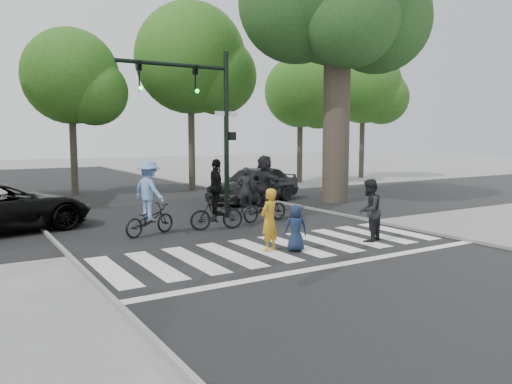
{
  "coord_description": "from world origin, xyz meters",
  "views": [
    {
      "loc": [
        -7.42,
        -9.9,
        3.0
      ],
      "look_at": [
        0.5,
        3.0,
        1.3
      ],
      "focal_mm": 35.0,
      "sensor_mm": 36.0,
      "label": 1
    }
  ],
  "objects_px": {
    "pedestrian_child": "(296,228)",
    "pedestrian_adult": "(369,210)",
    "pedestrian_woman": "(269,220)",
    "cyclist_right": "(265,192)",
    "car_grey": "(254,184)",
    "traffic_signal": "(205,110)",
    "cyclist_mid": "(217,201)",
    "cyclist_left": "(149,203)"
  },
  "relations": [
    {
      "from": "pedestrian_child",
      "to": "pedestrian_adult",
      "type": "xyz_separation_m",
      "value": [
        2.53,
        -0.07,
        0.28
      ]
    },
    {
      "from": "pedestrian_woman",
      "to": "cyclist_right",
      "type": "height_order",
      "value": "cyclist_right"
    },
    {
      "from": "car_grey",
      "to": "cyclist_right",
      "type": "bearing_deg",
      "value": -45.06
    },
    {
      "from": "pedestrian_child",
      "to": "pedestrian_adult",
      "type": "distance_m",
      "value": 2.54
    },
    {
      "from": "pedestrian_woman",
      "to": "pedestrian_child",
      "type": "bearing_deg",
      "value": 122.24
    },
    {
      "from": "traffic_signal",
      "to": "cyclist_mid",
      "type": "bearing_deg",
      "value": -106.37
    },
    {
      "from": "pedestrian_child",
      "to": "cyclist_left",
      "type": "xyz_separation_m",
      "value": [
        -2.52,
        4.05,
        0.37
      ]
    },
    {
      "from": "cyclist_mid",
      "to": "pedestrian_woman",
      "type": "bearing_deg",
      "value": -93.32
    },
    {
      "from": "traffic_signal",
      "to": "pedestrian_adult",
      "type": "relative_size",
      "value": 3.35
    },
    {
      "from": "pedestrian_woman",
      "to": "pedestrian_child",
      "type": "xyz_separation_m",
      "value": [
        0.57,
        -0.39,
        -0.21
      ]
    },
    {
      "from": "pedestrian_woman",
      "to": "pedestrian_adult",
      "type": "distance_m",
      "value": 3.13
    },
    {
      "from": "car_grey",
      "to": "pedestrian_woman",
      "type": "bearing_deg",
      "value": -47.03
    },
    {
      "from": "cyclist_mid",
      "to": "cyclist_right",
      "type": "xyz_separation_m",
      "value": [
        2.18,
        0.55,
        0.11
      ]
    },
    {
      "from": "pedestrian_adult",
      "to": "car_grey",
      "type": "bearing_deg",
      "value": -123.95
    },
    {
      "from": "pedestrian_adult",
      "to": "cyclist_right",
      "type": "bearing_deg",
      "value": -104.49
    },
    {
      "from": "cyclist_left",
      "to": "cyclist_mid",
      "type": "height_order",
      "value": "cyclist_mid"
    },
    {
      "from": "pedestrian_woman",
      "to": "cyclist_right",
      "type": "xyz_separation_m",
      "value": [
        2.38,
        3.94,
        0.22
      ]
    },
    {
      "from": "pedestrian_child",
      "to": "car_grey",
      "type": "xyz_separation_m",
      "value": [
        4.15,
        8.94,
        0.22
      ]
    },
    {
      "from": "cyclist_right",
      "to": "cyclist_left",
      "type": "bearing_deg",
      "value": -176.22
    },
    {
      "from": "pedestrian_woman",
      "to": "pedestrian_adult",
      "type": "xyz_separation_m",
      "value": [
        3.1,
        -0.46,
        0.07
      ]
    },
    {
      "from": "cyclist_mid",
      "to": "pedestrian_adult",
      "type": "bearing_deg",
      "value": -53.07
    },
    {
      "from": "pedestrian_woman",
      "to": "cyclist_left",
      "type": "bearing_deg",
      "value": -85.24
    },
    {
      "from": "pedestrian_child",
      "to": "cyclist_right",
      "type": "distance_m",
      "value": 4.72
    },
    {
      "from": "traffic_signal",
      "to": "pedestrian_adult",
      "type": "xyz_separation_m",
      "value": [
        2.33,
        -5.81,
        -3.0
      ]
    },
    {
      "from": "cyclist_left",
      "to": "cyclist_right",
      "type": "distance_m",
      "value": 4.33
    },
    {
      "from": "pedestrian_woman",
      "to": "cyclist_mid",
      "type": "xyz_separation_m",
      "value": [
        0.2,
        3.39,
        0.11
      ]
    },
    {
      "from": "pedestrian_woman",
      "to": "cyclist_left",
      "type": "height_order",
      "value": "cyclist_left"
    },
    {
      "from": "traffic_signal",
      "to": "pedestrian_adult",
      "type": "height_order",
      "value": "traffic_signal"
    },
    {
      "from": "pedestrian_woman",
      "to": "pedestrian_child",
      "type": "relative_size",
      "value": 1.35
    },
    {
      "from": "pedestrian_woman",
      "to": "cyclist_right",
      "type": "relative_size",
      "value": 0.71
    },
    {
      "from": "pedestrian_adult",
      "to": "cyclist_left",
      "type": "height_order",
      "value": "cyclist_left"
    },
    {
      "from": "pedestrian_adult",
      "to": "car_grey",
      "type": "relative_size",
      "value": 0.37
    },
    {
      "from": "traffic_signal",
      "to": "car_grey",
      "type": "height_order",
      "value": "traffic_signal"
    },
    {
      "from": "pedestrian_child",
      "to": "cyclist_right",
      "type": "bearing_deg",
      "value": -89.88
    },
    {
      "from": "cyclist_right",
      "to": "traffic_signal",
      "type": "bearing_deg",
      "value": 138.83
    },
    {
      "from": "pedestrian_child",
      "to": "car_grey",
      "type": "bearing_deg",
      "value": -92.12
    },
    {
      "from": "pedestrian_woman",
      "to": "cyclist_mid",
      "type": "height_order",
      "value": "cyclist_mid"
    },
    {
      "from": "pedestrian_woman",
      "to": "car_grey",
      "type": "xyz_separation_m",
      "value": [
        4.72,
        8.55,
        0.01
      ]
    },
    {
      "from": "traffic_signal",
      "to": "cyclist_right",
      "type": "distance_m",
      "value": 3.57
    },
    {
      "from": "traffic_signal",
      "to": "car_grey",
      "type": "relative_size",
      "value": 1.23
    },
    {
      "from": "traffic_signal",
      "to": "cyclist_right",
      "type": "xyz_separation_m",
      "value": [
        1.61,
        -1.41,
        -2.86
      ]
    },
    {
      "from": "pedestrian_child",
      "to": "cyclist_right",
      "type": "xyz_separation_m",
      "value": [
        1.81,
        4.33,
        0.43
      ]
    }
  ]
}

